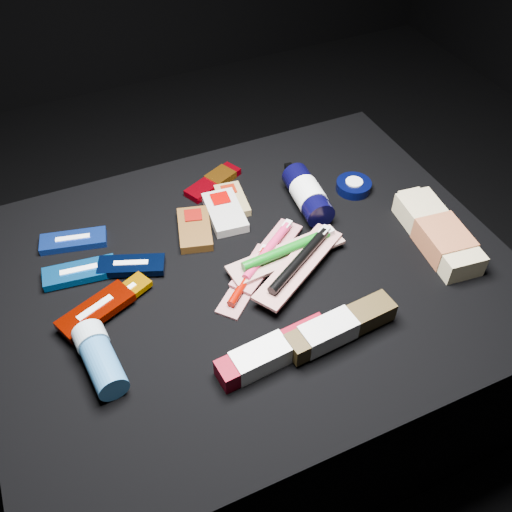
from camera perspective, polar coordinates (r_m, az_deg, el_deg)
name	(u,v)px	position (r m, az deg, el deg)	size (l,w,h in m)	color
ground	(252,381)	(1.41, -0.40, -12.44)	(3.00, 3.00, 0.00)	black
cloth_table	(252,332)	(1.24, -0.44, -7.59)	(0.98, 0.78, 0.40)	black
luna_bar_0	(73,241)	(1.19, -17.79, 1.47)	(0.14, 0.08, 0.02)	#1639A6
luna_bar_1	(80,272)	(1.12, -17.23, -1.58)	(0.14, 0.07, 0.02)	#0D5EB2
luna_bar_2	(131,266)	(1.10, -12.35, -0.94)	(0.13, 0.09, 0.02)	black
luna_bar_3	(124,294)	(1.06, -13.05, -3.75)	(0.11, 0.08, 0.01)	#D58500
luna_bar_4	(96,311)	(1.04, -15.71, -5.29)	(0.15, 0.10, 0.02)	#770C00
clif_bar_0	(195,227)	(1.16, -6.17, 2.86)	(0.09, 0.13, 0.02)	#513212
clif_bar_1	(224,211)	(1.20, -3.21, 4.56)	(0.08, 0.13, 0.02)	#AFAEA8
clif_bar_2	(232,199)	(1.23, -2.46, 5.72)	(0.07, 0.11, 0.02)	olive
power_bar	(215,180)	(1.28, -4.07, 7.55)	(0.14, 0.10, 0.02)	#8A010C
lotion_bottle	(308,195)	(1.21, 5.17, 6.13)	(0.07, 0.19, 0.06)	black
cream_tin_upper	(354,186)	(1.28, 9.74, 6.93)	(0.08, 0.08, 0.02)	black
cream_tin_lower	(411,206)	(1.25, 15.26, 4.83)	(0.07, 0.07, 0.02)	black
bodywash_bottle	(438,234)	(1.18, 17.77, 2.08)	(0.10, 0.24, 0.05)	#CABA89
deodorant_stick	(100,358)	(0.97, -15.36, -9.83)	(0.07, 0.13, 0.05)	#2C6295
toothbrush_pack_0	(249,277)	(1.07, -0.74, -2.13)	(0.17, 0.16, 0.02)	#B9B2AE
toothbrush_pack_1	(268,252)	(1.10, 1.22, 0.41)	(0.20, 0.16, 0.02)	#BAB3AE
toothbrush_pack_2	(288,252)	(1.09, 3.21, 0.44)	(0.24, 0.08, 0.03)	silver
toothbrush_pack_3	(300,262)	(1.06, 4.43, -0.57)	(0.23, 0.17, 0.03)	beige
toothpaste_carton_red	(270,354)	(0.95, 1.37, -9.76)	(0.21, 0.06, 0.04)	#6D000F
toothpaste_carton_green	(336,329)	(0.98, 8.04, -7.20)	(0.21, 0.06, 0.04)	#372911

